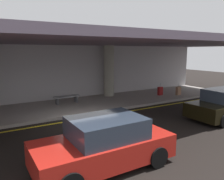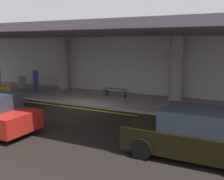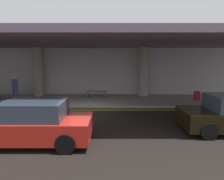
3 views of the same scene
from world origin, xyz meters
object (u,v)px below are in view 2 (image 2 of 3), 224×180
at_px(support_column_far_left, 63,63).
at_px(support_column_left_mid, 176,68).
at_px(traveler_with_luggage, 36,77).
at_px(trash_bin_steel, 22,83).
at_px(car_black, 196,134).
at_px(bench_metal, 115,91).

distance_m(support_column_far_left, support_column_left_mid, 8.00).
relative_size(support_column_far_left, support_column_left_mid, 1.00).
distance_m(traveler_with_luggage, trash_bin_steel, 1.81).
bearing_deg(trash_bin_steel, car_black, -25.06).
height_order(support_column_left_mid, traveler_with_luggage, support_column_left_mid).
height_order(car_black, traveler_with_luggage, traveler_with_luggage).
bearing_deg(traveler_with_luggage, trash_bin_steel, -55.32).
height_order(support_column_left_mid, bench_metal, support_column_left_mid).
distance_m(car_black, bench_metal, 9.02).
bearing_deg(trash_bin_steel, support_column_far_left, 26.31).
xyz_separation_m(traveler_with_luggage, trash_bin_steel, (-1.69, 0.39, -0.54)).
bearing_deg(traveler_with_luggage, car_black, 110.95).
height_order(support_column_far_left, traveler_with_luggage, support_column_far_left).
bearing_deg(traveler_with_luggage, support_column_left_mid, 148.43).
bearing_deg(trash_bin_steel, traveler_with_luggage, -12.95).
bearing_deg(bench_metal, trash_bin_steel, -175.78).
height_order(car_black, bench_metal, car_black).
bearing_deg(bench_metal, support_column_left_mid, 12.80).
relative_size(car_black, bench_metal, 2.56).
bearing_deg(car_black, traveler_with_luggage, 149.12).
relative_size(support_column_left_mid, trash_bin_steel, 4.29).
bearing_deg(car_black, support_column_far_left, 140.28).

